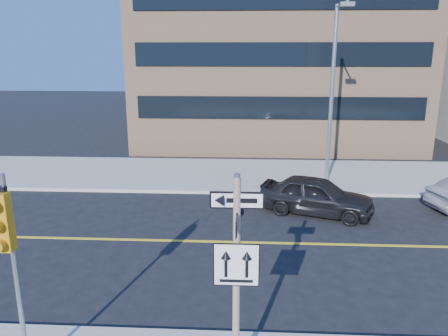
# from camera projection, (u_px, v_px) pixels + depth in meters

# --- Properties ---
(ground) EXTENTS (120.00, 120.00, 0.00)m
(ground) POSITION_uv_depth(u_px,v_px,m) (238.00, 311.00, 10.69)
(ground) COLOR black
(ground) RESTS_ON ground
(sign_pole) EXTENTS (0.92, 0.92, 4.06)m
(sign_pole) POSITION_uv_depth(u_px,v_px,m) (236.00, 271.00, 7.63)
(sign_pole) COLOR beige
(sign_pole) RESTS_ON near_sidewalk
(traffic_signal) EXTENTS (0.32, 0.45, 4.00)m
(traffic_signal) POSITION_uv_depth(u_px,v_px,m) (5.00, 239.00, 7.54)
(traffic_signal) COLOR gray
(traffic_signal) RESTS_ON near_sidewalk
(parked_car_a) EXTENTS (3.14, 4.71, 1.49)m
(parked_car_a) POSITION_uv_depth(u_px,v_px,m) (316.00, 195.00, 16.94)
(parked_car_a) COLOR black
(parked_car_a) RESTS_ON ground
(streetlight_a) EXTENTS (0.55, 2.25, 8.00)m
(streetlight_a) POSITION_uv_depth(u_px,v_px,m) (333.00, 84.00, 19.62)
(streetlight_a) COLOR gray
(streetlight_a) RESTS_ON far_sidewalk
(building_brick) EXTENTS (18.00, 18.00, 18.00)m
(building_brick) POSITION_uv_depth(u_px,v_px,m) (274.00, 12.00, 32.36)
(building_brick) COLOR tan
(building_brick) RESTS_ON ground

